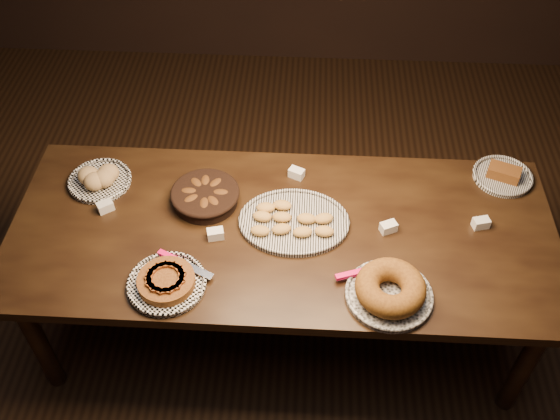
# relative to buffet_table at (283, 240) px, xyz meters

# --- Properties ---
(ground) EXTENTS (5.00, 5.00, 0.00)m
(ground) POSITION_rel_buffet_table_xyz_m (0.00, 0.00, -0.68)
(ground) COLOR black
(ground) RESTS_ON ground
(buffet_table) EXTENTS (2.40, 1.00, 0.75)m
(buffet_table) POSITION_rel_buffet_table_xyz_m (0.00, 0.00, 0.00)
(buffet_table) COLOR black
(buffet_table) RESTS_ON ground
(apple_tart_plate) EXTENTS (0.35, 0.32, 0.06)m
(apple_tart_plate) POSITION_rel_buffet_table_xyz_m (-0.45, -0.33, 0.10)
(apple_tart_plate) COLOR white
(apple_tart_plate) RESTS_ON buffet_table
(madeleine_platter) EXTENTS (0.49, 0.39, 0.05)m
(madeleine_platter) POSITION_rel_buffet_table_xyz_m (0.04, 0.03, 0.09)
(madeleine_platter) COLOR black
(madeleine_platter) RESTS_ON buffet_table
(bundt_cake_plate) EXTENTS (0.39, 0.35, 0.11)m
(bundt_cake_plate) POSITION_rel_buffet_table_xyz_m (0.44, -0.33, 0.12)
(bundt_cake_plate) COLOR black
(bundt_cake_plate) RESTS_ON buffet_table
(croissant_basket) EXTENTS (0.31, 0.31, 0.08)m
(croissant_basket) POSITION_rel_buffet_table_xyz_m (-0.36, 0.15, 0.12)
(croissant_basket) COLOR black
(croissant_basket) RESTS_ON buffet_table
(bread_roll_plate) EXTENTS (0.30, 0.30, 0.09)m
(bread_roll_plate) POSITION_rel_buffet_table_xyz_m (-0.87, 0.24, 0.11)
(bread_roll_plate) COLOR white
(bread_roll_plate) RESTS_ON buffet_table
(loaf_plate) EXTENTS (0.28, 0.28, 0.06)m
(loaf_plate) POSITION_rel_buffet_table_xyz_m (1.02, 0.38, 0.09)
(loaf_plate) COLOR black
(loaf_plate) RESTS_ON buffet_table
(tent_cards) EXTENTS (1.75, 0.46, 0.04)m
(tent_cards) POSITION_rel_buffet_table_xyz_m (0.06, 0.09, 0.10)
(tent_cards) COLOR white
(tent_cards) RESTS_ON buffet_table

